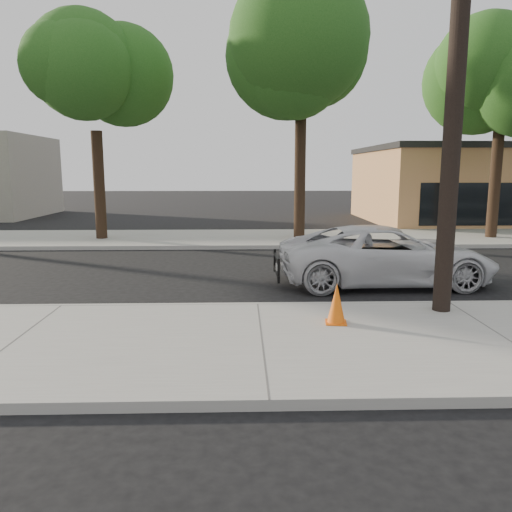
% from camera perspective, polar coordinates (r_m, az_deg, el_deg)
% --- Properties ---
extents(ground, '(120.00, 120.00, 0.00)m').
position_cam_1_polar(ground, '(12.41, -0.15, -3.57)').
color(ground, black).
rests_on(ground, ground).
extents(near_sidewalk, '(90.00, 4.40, 0.15)m').
position_cam_1_polar(near_sidewalk, '(8.27, 0.66, -9.93)').
color(near_sidewalk, gray).
rests_on(near_sidewalk, ground).
extents(far_sidewalk, '(90.00, 5.00, 0.15)m').
position_cam_1_polar(far_sidewalk, '(20.77, -0.78, 2.04)').
color(far_sidewalk, gray).
rests_on(far_sidewalk, ground).
extents(curb_near, '(90.00, 0.12, 0.16)m').
position_cam_1_polar(curb_near, '(10.36, 0.16, -5.83)').
color(curb_near, '#9E9B93').
rests_on(curb_near, ground).
extents(utility_pole, '(1.40, 0.34, 9.00)m').
position_cam_1_polar(utility_pole, '(10.33, 21.96, 19.33)').
color(utility_pole, black).
rests_on(utility_pole, near_sidewalk).
extents(tree_b, '(4.34, 4.20, 8.45)m').
position_cam_1_polar(tree_b, '(21.13, -17.64, 18.27)').
color(tree_b, black).
rests_on(tree_b, far_sidewalk).
extents(tree_c, '(4.96, 4.80, 9.55)m').
position_cam_1_polar(tree_c, '(20.29, 5.94, 21.21)').
color(tree_c, black).
rests_on(tree_c, far_sidewalk).
extents(tree_d, '(4.50, 4.35, 8.75)m').
position_cam_1_polar(tree_d, '(22.89, 27.04, 17.53)').
color(tree_d, black).
rests_on(tree_d, far_sidewalk).
extents(police_cruiser, '(5.44, 2.63, 1.49)m').
position_cam_1_polar(police_cruiser, '(13.03, 14.68, 0.10)').
color(police_cruiser, silver).
rests_on(police_cruiser, ground).
extents(traffic_cone, '(0.42, 0.42, 0.73)m').
position_cam_1_polar(traffic_cone, '(9.07, 9.18, -5.43)').
color(traffic_cone, '#EA5E0C').
rests_on(traffic_cone, near_sidewalk).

